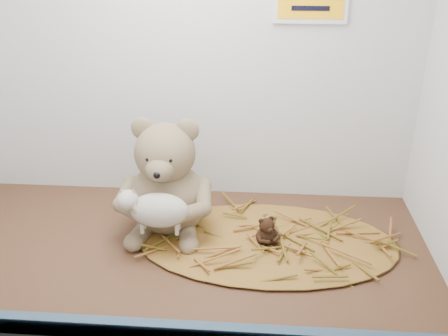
# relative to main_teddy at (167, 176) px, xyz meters

# --- Properties ---
(alcove_shell) EXTENTS (1.20, 0.60, 0.90)m
(alcove_shell) POSITION_rel_main_teddy_xyz_m (0.04, -0.00, 0.30)
(alcove_shell) COLOR #402616
(alcove_shell) RESTS_ON ground
(front_rail) EXTENTS (1.19, 0.02, 0.04)m
(front_rail) POSITION_rel_main_teddy_xyz_m (0.04, -0.38, -0.13)
(front_rail) COLOR #3A526F
(front_rail) RESTS_ON shelf_floor
(straw_bed) EXTENTS (0.63, 0.37, 0.01)m
(straw_bed) POSITION_rel_main_teddy_xyz_m (0.25, -0.05, -0.14)
(straw_bed) COLOR brown
(straw_bed) RESTS_ON shelf_floor
(main_teddy) EXTENTS (0.24, 0.26, 0.30)m
(main_teddy) POSITION_rel_main_teddy_xyz_m (0.00, 0.00, 0.00)
(main_teddy) COLOR #866C53
(main_teddy) RESTS_ON shelf_floor
(toy_lamb) EXTENTS (0.17, 0.11, 0.11)m
(toy_lamb) POSITION_rel_main_teddy_xyz_m (0.00, -0.11, -0.03)
(toy_lamb) COLOR beige
(toy_lamb) RESTS_ON main_teddy
(mini_teddy_tan) EXTENTS (0.07, 0.07, 0.06)m
(mini_teddy_tan) POSITION_rel_main_teddy_xyz_m (0.25, -0.04, -0.10)
(mini_teddy_tan) COLOR olive
(mini_teddy_tan) RESTS_ON straw_bed
(mini_teddy_brown) EXTENTS (0.08, 0.08, 0.07)m
(mini_teddy_brown) POSITION_rel_main_teddy_xyz_m (0.25, -0.07, -0.10)
(mini_teddy_brown) COLOR black
(mini_teddy_brown) RESTS_ON straw_bed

